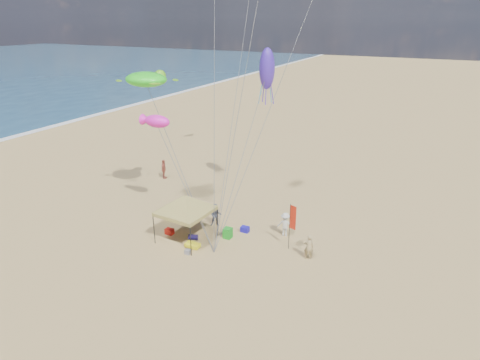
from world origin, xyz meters
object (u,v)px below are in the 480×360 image
(feather_flag, at_px, (292,220))
(beach_cart, at_px, (193,245))
(canopy_tent, at_px, (185,197))
(cooler_red, at_px, (169,231))
(person_near_a, at_px, (309,247))
(chair_green, at_px, (228,233))
(cooler_blue, at_px, (245,229))
(person_near_b, at_px, (216,215))
(person_far_a, at_px, (164,169))
(person_near_c, at_px, (285,224))
(chair_yellow, at_px, (171,215))

(feather_flag, height_order, beach_cart, feather_flag)
(canopy_tent, distance_m, cooler_red, 3.13)
(canopy_tent, height_order, person_near_a, canopy_tent)
(canopy_tent, bearing_deg, feather_flag, 15.75)
(chair_green, xyz_separation_m, person_near_a, (5.44, -0.02, 0.44))
(cooler_blue, distance_m, person_near_b, 2.25)
(person_near_a, bearing_deg, chair_green, -24.30)
(chair_green, height_order, beach_cart, chair_green)
(cooler_blue, relative_size, person_near_b, 0.33)
(chair_green, distance_m, person_far_a, 12.20)
(feather_flag, bearing_deg, person_far_a, 156.00)
(canopy_tent, relative_size, beach_cart, 6.43)
(feather_flag, height_order, cooler_blue, feather_flag)
(beach_cart, distance_m, person_near_a, 7.12)
(person_near_b, xyz_separation_m, person_near_c, (4.71, 0.85, 0.01))
(canopy_tent, relative_size, chair_yellow, 8.27)
(feather_flag, height_order, cooler_red, feather_flag)
(canopy_tent, relative_size, chair_green, 8.27)
(chair_yellow, xyz_separation_m, person_far_a, (-5.26, 6.33, 0.52))
(person_near_b, relative_size, person_near_c, 0.99)
(canopy_tent, distance_m, person_near_c, 6.74)
(beach_cart, distance_m, person_far_a, 12.51)
(chair_green, bearing_deg, person_near_a, -0.20)
(cooler_red, relative_size, person_near_b, 0.33)
(cooler_red, height_order, person_near_b, person_near_b)
(cooler_blue, relative_size, chair_green, 0.77)
(feather_flag, bearing_deg, person_near_a, -20.21)
(chair_yellow, relative_size, person_near_b, 0.43)
(cooler_blue, xyz_separation_m, chair_green, (-0.64, -1.23, 0.16))
(feather_flag, xyz_separation_m, chair_yellow, (-9.01, 0.03, -1.69))
(cooler_red, relative_size, beach_cart, 0.60)
(cooler_red, height_order, cooler_blue, same)
(feather_flag, bearing_deg, cooler_red, -167.41)
(cooler_blue, xyz_separation_m, chair_yellow, (-5.49, -0.75, 0.16))
(feather_flag, xyz_separation_m, chair_green, (-4.16, -0.45, -1.69))
(person_near_b, bearing_deg, feather_flag, -36.68)
(chair_green, relative_size, chair_yellow, 1.00)
(person_far_a, bearing_deg, feather_flag, -135.93)
(chair_green, relative_size, person_far_a, 0.40)
(cooler_red, height_order, chair_yellow, chair_yellow)
(canopy_tent, distance_m, chair_yellow, 4.12)
(chair_green, height_order, person_far_a, person_far_a)
(person_near_c, bearing_deg, beach_cart, 31.30)
(cooler_red, xyz_separation_m, chair_green, (3.68, 1.30, 0.16))
(canopy_tent, xyz_separation_m, beach_cart, (0.91, -0.74, -2.78))
(beach_cart, xyz_separation_m, person_near_c, (4.54, 4.07, 0.61))
(feather_flag, relative_size, cooler_red, 5.67)
(beach_cart, xyz_separation_m, person_near_b, (-0.17, 3.22, 0.61))
(beach_cart, bearing_deg, cooler_blue, 59.21)
(chair_green, height_order, person_near_a, person_near_a)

